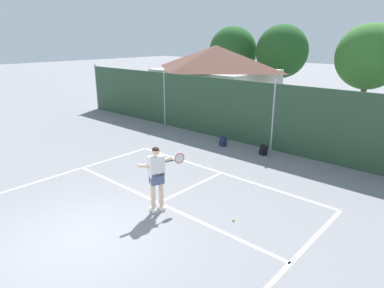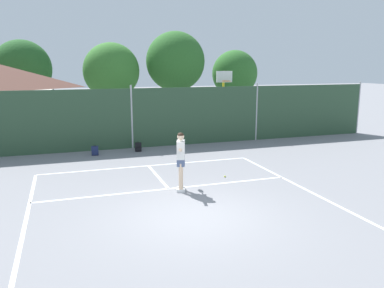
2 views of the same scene
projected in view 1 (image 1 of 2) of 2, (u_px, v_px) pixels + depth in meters
The scene contains 9 objects.
ground_plane at pixel (82, 239), 7.93m from camera, with size 120.00×120.00×0.00m, color gray.
court_markings at pixel (105, 228), 8.39m from camera, with size 8.30×11.10×0.01m.
chainlink_fence at pixel (273, 117), 13.91m from camera, with size 26.09×0.09×2.96m.
clubhouse_building at pixel (215, 77), 21.43m from camera, with size 7.20×5.88×4.13m.
treeline_backdrop at pixel (366, 54), 20.80m from camera, with size 23.85×4.02×6.36m.
tennis_player at pixel (157, 173), 8.94m from camera, with size 0.42×1.41×1.85m.
tennis_ball at pixel (234, 220), 8.72m from camera, with size 0.07×0.07×0.07m, color #CCE033.
backpack_navy at pixel (223, 142), 14.73m from camera, with size 0.31×0.28×0.46m.
backpack_black at pixel (263, 150), 13.62m from camera, with size 0.32×0.30×0.46m.
Camera 1 is at (6.53, -3.39, 4.56)m, focal length 31.32 mm.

